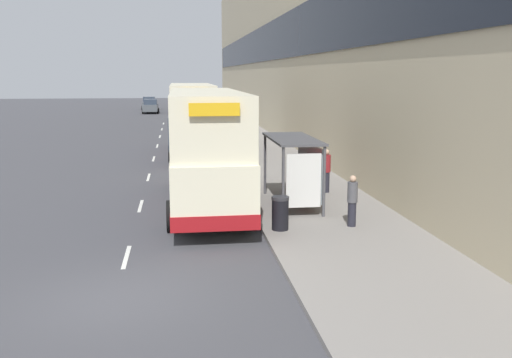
# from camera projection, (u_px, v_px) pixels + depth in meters

# --- Properties ---
(ground_plane) EXTENTS (220.00, 220.00, 0.00)m
(ground_plane) POSITION_uv_depth(u_px,v_px,m) (114.00, 301.00, 12.51)
(ground_plane) COLOR #424247
(pavement) EXTENTS (5.00, 93.00, 0.14)m
(pavement) POSITION_uv_depth(u_px,v_px,m) (235.00, 129.00, 50.88)
(pavement) COLOR gray
(pavement) RESTS_ON ground_plane
(terrace_facade) EXTENTS (3.10, 93.00, 16.68)m
(terrace_facade) POSITION_uv_depth(u_px,v_px,m) (280.00, 34.00, 49.91)
(terrace_facade) COLOR #C6B793
(terrace_facade) RESTS_ON ground_plane
(lane_mark_0) EXTENTS (0.12, 2.00, 0.01)m
(lane_mark_0) POSITION_uv_depth(u_px,v_px,m) (126.00, 257.00, 15.50)
(lane_mark_0) COLOR silver
(lane_mark_0) RESTS_ON ground_plane
(lane_mark_1) EXTENTS (0.12, 2.00, 0.01)m
(lane_mark_1) POSITION_uv_depth(u_px,v_px,m) (141.00, 206.00, 21.50)
(lane_mark_1) COLOR silver
(lane_mark_1) RESTS_ON ground_plane
(lane_mark_2) EXTENTS (0.12, 2.00, 0.01)m
(lane_mark_2) POSITION_uv_depth(u_px,v_px,m) (149.00, 177.00, 27.49)
(lane_mark_2) COLOR silver
(lane_mark_2) RESTS_ON ground_plane
(lane_mark_3) EXTENTS (0.12, 2.00, 0.01)m
(lane_mark_3) POSITION_uv_depth(u_px,v_px,m) (154.00, 159.00, 33.48)
(lane_mark_3) COLOR silver
(lane_mark_3) RESTS_ON ground_plane
(lane_mark_4) EXTENTS (0.12, 2.00, 0.01)m
(lane_mark_4) POSITION_uv_depth(u_px,v_px,m) (157.00, 146.00, 39.48)
(lane_mark_4) COLOR silver
(lane_mark_4) RESTS_ON ground_plane
(lane_mark_5) EXTENTS (0.12, 2.00, 0.01)m
(lane_mark_5) POSITION_uv_depth(u_px,v_px,m) (160.00, 137.00, 45.47)
(lane_mark_5) COLOR silver
(lane_mark_5) RESTS_ON ground_plane
(lane_mark_6) EXTENTS (0.12, 2.00, 0.01)m
(lane_mark_6) POSITION_uv_depth(u_px,v_px,m) (162.00, 129.00, 51.47)
(lane_mark_6) COLOR silver
(lane_mark_6) RESTS_ON ground_plane
(lane_mark_7) EXTENTS (0.12, 2.00, 0.01)m
(lane_mark_7) POSITION_uv_depth(u_px,v_px,m) (163.00, 124.00, 57.46)
(lane_mark_7) COLOR silver
(lane_mark_7) RESTS_ON ground_plane
(bus_shelter) EXTENTS (1.60, 4.20, 2.48)m
(bus_shelter) POSITION_uv_depth(u_px,v_px,m) (299.00, 159.00, 20.58)
(bus_shelter) COLOR #4C4C51
(bus_shelter) RESTS_ON ground_plane
(double_decker_bus_near) EXTENTS (2.85, 10.46, 4.30)m
(double_decker_bus_near) POSITION_uv_depth(u_px,v_px,m) (206.00, 146.00, 20.94)
(double_decker_bus_near) COLOR beige
(double_decker_bus_near) RESTS_ON ground_plane
(double_decker_bus_ahead) EXTENTS (2.85, 10.63, 4.30)m
(double_decker_bus_ahead) POSITION_uv_depth(u_px,v_px,m) (192.00, 117.00, 34.98)
(double_decker_bus_ahead) COLOR beige
(double_decker_bus_ahead) RESTS_ON ground_plane
(car_0) EXTENTS (1.93, 3.81, 1.67)m
(car_0) POSITION_uv_depth(u_px,v_px,m) (185.00, 106.00, 75.32)
(car_0) COLOR navy
(car_0) RESTS_ON ground_plane
(car_1) EXTENTS (2.04, 4.45, 1.77)m
(car_1) POSITION_uv_depth(u_px,v_px,m) (151.00, 106.00, 72.72)
(car_1) COLOR #4C5156
(car_1) RESTS_ON ground_plane
(car_2) EXTENTS (2.03, 4.48, 1.77)m
(car_2) POSITION_uv_depth(u_px,v_px,m) (149.00, 103.00, 80.38)
(car_2) COLOR #4C5156
(car_2) RESTS_ON ground_plane
(car_3) EXTENTS (2.00, 4.42, 1.83)m
(car_3) POSITION_uv_depth(u_px,v_px,m) (194.00, 119.00, 52.19)
(car_3) COLOR #4C5156
(car_3) RESTS_ON ground_plane
(pedestrian_at_shelter) EXTENTS (0.32, 0.32, 1.64)m
(pedestrian_at_shelter) POSITION_uv_depth(u_px,v_px,m) (352.00, 200.00, 17.98)
(pedestrian_at_shelter) COLOR #23232D
(pedestrian_at_shelter) RESTS_ON ground_plane
(pedestrian_1) EXTENTS (0.35, 0.35, 1.77)m
(pedestrian_1) POSITION_uv_depth(u_px,v_px,m) (326.00, 170.00, 23.19)
(pedestrian_1) COLOR #23232D
(pedestrian_1) RESTS_ON ground_plane
(litter_bin) EXTENTS (0.55, 0.55, 1.05)m
(litter_bin) POSITION_uv_depth(u_px,v_px,m) (280.00, 213.00, 17.63)
(litter_bin) COLOR black
(litter_bin) RESTS_ON ground_plane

